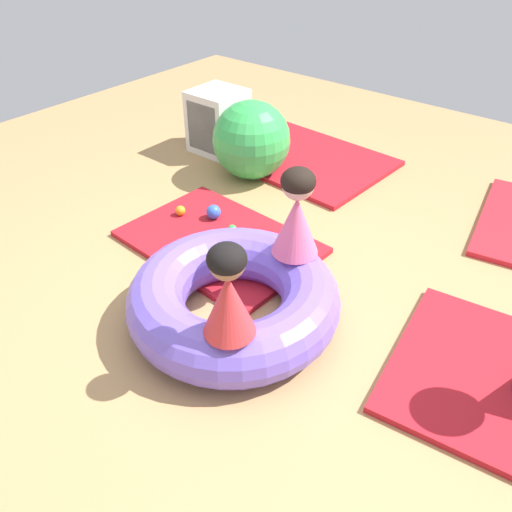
# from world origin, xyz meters

# --- Properties ---
(ground_plane) EXTENTS (8.00, 8.00, 0.00)m
(ground_plane) POSITION_xyz_m (0.00, 0.00, 0.00)
(ground_plane) COLOR tan
(gym_mat_far_left) EXTENTS (1.59, 1.18, 0.04)m
(gym_mat_far_left) POSITION_xyz_m (-1.04, 1.91, 0.02)
(gym_mat_far_left) COLOR #B21923
(gym_mat_far_left) RESTS_ON ground
(gym_mat_front) EXTENTS (1.35, 0.97, 0.04)m
(gym_mat_front) POSITION_xyz_m (-0.70, 0.45, 0.02)
(gym_mat_front) COLOR #B21923
(gym_mat_front) RESTS_ON ground
(inflatable_cushion) EXTENTS (1.20, 1.20, 0.33)m
(inflatable_cushion) POSITION_xyz_m (-0.12, -0.07, 0.16)
(inflatable_cushion) COLOR #7056D1
(inflatable_cushion) RESTS_ON ground
(child_in_red) EXTENTS (0.33, 0.33, 0.50)m
(child_in_red) POSITION_xyz_m (0.14, -0.39, 0.57)
(child_in_red) COLOR red
(child_in_red) RESTS_ON inflatable_cushion
(child_in_pink) EXTENTS (0.31, 0.31, 0.53)m
(child_in_pink) POSITION_xyz_m (0.01, 0.33, 0.58)
(child_in_pink) COLOR #E5608E
(child_in_pink) RESTS_ON inflatable_cushion
(play_ball_pink) EXTENTS (0.08, 0.08, 0.08)m
(play_ball_pink) POSITION_xyz_m (-0.48, 0.35, 0.08)
(play_ball_pink) COLOR pink
(play_ball_pink) RESTS_ON gym_mat_front
(play_ball_orange) EXTENTS (0.08, 0.08, 0.08)m
(play_ball_orange) POSITION_xyz_m (-1.15, 0.51, 0.08)
(play_ball_orange) COLOR orange
(play_ball_orange) RESTS_ON gym_mat_front
(play_ball_green) EXTENTS (0.06, 0.06, 0.06)m
(play_ball_green) POSITION_xyz_m (-0.69, 0.57, 0.07)
(play_ball_green) COLOR green
(play_ball_green) RESTS_ON gym_mat_front
(play_ball_blue_second) EXTENTS (0.11, 0.11, 0.11)m
(play_ball_blue_second) POSITION_xyz_m (-0.92, 0.63, 0.09)
(play_ball_blue_second) COLOR blue
(play_ball_blue_second) RESTS_ON gym_mat_front
(exercise_ball_large) EXTENTS (0.65, 0.65, 0.65)m
(exercise_ball_large) POSITION_xyz_m (-1.19, 1.39, 0.32)
(exercise_ball_large) COLOR green
(exercise_ball_large) RESTS_ON ground
(storage_cube) EXTENTS (0.44, 0.44, 0.56)m
(storage_cube) POSITION_xyz_m (-1.76, 1.59, 0.28)
(storage_cube) COLOR silver
(storage_cube) RESTS_ON ground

